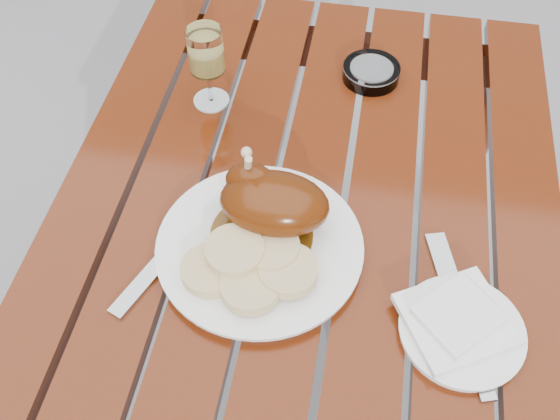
% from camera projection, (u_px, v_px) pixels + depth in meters
% --- Properties ---
extents(ground, '(60.00, 60.00, 0.00)m').
position_uv_depth(ground, '(293.00, 406.00, 1.55)').
color(ground, slate).
rests_on(ground, ground).
extents(table, '(0.80, 1.20, 0.75)m').
position_uv_depth(table, '(296.00, 340.00, 1.26)').
color(table, '#62210B').
rests_on(table, ground).
extents(dinner_plate, '(0.34, 0.34, 0.02)m').
position_uv_depth(dinner_plate, '(260.00, 248.00, 0.93)').
color(dinner_plate, white).
rests_on(dinner_plate, table).
extents(roast_duck, '(0.17, 0.16, 0.12)m').
position_uv_depth(roast_duck, '(270.00, 202.00, 0.91)').
color(roast_duck, '#5B320A').
rests_on(roast_duck, dinner_plate).
extents(bread_dumplings, '(0.19, 0.15, 0.04)m').
position_uv_depth(bread_dumplings, '(251.00, 265.00, 0.88)').
color(bread_dumplings, tan).
rests_on(bread_dumplings, dinner_plate).
extents(wine_glass, '(0.09, 0.09, 0.15)m').
position_uv_depth(wine_glass, '(208.00, 68.00, 1.08)').
color(wine_glass, '#D2BE5F').
rests_on(wine_glass, table).
extents(side_plate, '(0.20, 0.20, 0.01)m').
position_uv_depth(side_plate, '(461.00, 332.00, 0.85)').
color(side_plate, white).
rests_on(side_plate, table).
extents(napkin, '(0.18, 0.18, 0.01)m').
position_uv_depth(napkin, '(456.00, 319.00, 0.85)').
color(napkin, white).
rests_on(napkin, side_plate).
extents(ashtray, '(0.12, 0.12, 0.03)m').
position_uv_depth(ashtray, '(371.00, 72.00, 1.17)').
color(ashtray, '#B2B7BC').
rests_on(ashtray, table).
extents(fork, '(0.10, 0.19, 0.01)m').
position_uv_depth(fork, '(159.00, 264.00, 0.92)').
color(fork, gray).
rests_on(fork, table).
extents(knife, '(0.08, 0.22, 0.01)m').
position_uv_depth(knife, '(463.00, 323.00, 0.86)').
color(knife, gray).
rests_on(knife, table).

